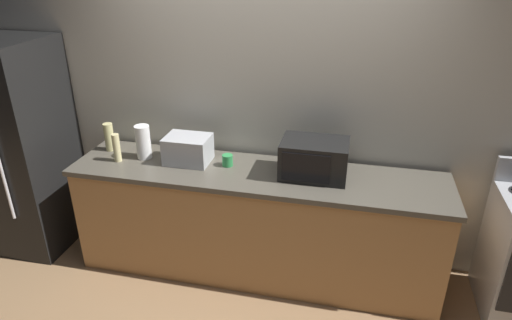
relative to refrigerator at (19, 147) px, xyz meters
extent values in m
plane|color=#93704C|center=(2.05, -0.40, -0.90)|extent=(8.00, 8.00, 0.00)
cube|color=beige|center=(2.05, 0.41, 0.45)|extent=(6.40, 0.10, 2.70)
cube|color=#B27F4C|center=(2.05, 0.00, -0.47)|extent=(2.80, 0.60, 0.86)
cube|color=#514C42|center=(2.05, 0.00, -0.02)|extent=(2.84, 0.64, 0.04)
cube|color=black|center=(0.00, 0.00, 0.00)|extent=(0.72, 0.70, 1.80)
cube|color=black|center=(2.47, 0.05, 0.13)|extent=(0.48, 0.34, 0.27)
cube|color=black|center=(2.43, -0.12, 0.13)|extent=(0.34, 0.01, 0.21)
cube|color=#B7BABF|center=(1.50, 0.06, 0.10)|extent=(0.34, 0.26, 0.21)
cylinder|color=white|center=(1.13, 0.05, 0.13)|extent=(0.12, 0.12, 0.27)
cylinder|color=beige|center=(0.79, 0.13, 0.12)|extent=(0.08, 0.08, 0.23)
cylinder|color=beige|center=(0.95, -0.05, 0.11)|extent=(0.06, 0.06, 0.22)
cylinder|color=#2D8C47|center=(1.81, 0.06, 0.04)|extent=(0.08, 0.08, 0.09)
camera|label=1|loc=(2.73, -2.90, 1.50)|focal=31.42mm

